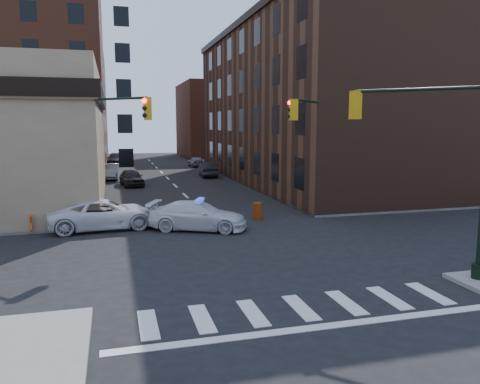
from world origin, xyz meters
TOP-DOWN VIEW (x-y plane):
  - ground at (0.00, 0.00)m, footprint 140.00×140.00m
  - sidewalk_ne at (23.00, 32.75)m, footprint 34.00×54.50m
  - commercial_row_ne at (13.00, 22.50)m, footprint 14.00×34.00m
  - filler_nw at (-16.00, 62.00)m, footprint 20.00×18.00m
  - filler_ne at (14.00, 58.00)m, footprint 16.00×16.00m
  - signal_pole_se at (6.04, -5.52)m, footprint 5.40×5.27m
  - signal_pole_nw at (-5.85, 5.34)m, footprint 3.58×3.67m
  - signal_pole_ne at (5.84, 5.35)m, footprint 3.67×3.58m
  - tree_ne_near at (7.50, 26.00)m, footprint 3.00×3.00m
  - tree_ne_far at (7.50, 34.00)m, footprint 3.00×3.00m
  - police_car at (-1.12, 4.33)m, footprint 5.48×3.89m
  - pickup at (-5.80, 5.80)m, footprint 5.87×3.15m
  - parked_car_wnear at (-3.72, 22.99)m, footprint 2.23×4.45m
  - parked_car_wfar at (-5.50, 28.71)m, footprint 1.93×4.70m
  - parked_car_wdeep at (-4.86, 44.87)m, footprint 2.81×5.54m
  - parked_car_enear at (4.22, 28.35)m, footprint 1.85×4.56m
  - parked_car_efar at (5.02, 40.09)m, footprint 1.65×3.95m
  - pedestrian_a at (-6.50, 8.26)m, footprint 0.87×0.83m
  - pedestrian_b at (-9.45, 6.00)m, footprint 0.97×0.81m
  - pedestrian_c at (-11.05, 9.30)m, footprint 1.02×1.18m
  - barrel_road at (2.65, 6.00)m, footprint 0.70×0.70m
  - barrel_bank at (-5.50, 7.84)m, footprint 0.68×0.68m
  - barricade_nw_a at (-9.50, 7.64)m, footprint 1.33×0.81m
  - barricade_nw_b at (-8.89, 5.70)m, footprint 1.26×0.76m

SIDE VIEW (x-z plane):
  - ground at x=0.00m, z-range 0.00..0.00m
  - sidewalk_ne at x=23.00m, z-range 0.00..0.15m
  - barrel_bank at x=-5.50m, z-range 0.00..0.91m
  - barrel_road at x=2.65m, z-range 0.00..0.98m
  - barricade_nw_b at x=-8.89m, z-range 0.15..1.04m
  - barricade_nw_a at x=-9.50m, z-range 0.15..1.08m
  - parked_car_efar at x=5.02m, z-range 0.00..1.34m
  - parked_car_wnear at x=-3.72m, z-range 0.00..1.45m
  - parked_car_enear at x=4.22m, z-range 0.00..1.47m
  - police_car at x=-1.12m, z-range 0.00..1.47m
  - parked_car_wfar at x=-5.50m, z-range 0.00..1.52m
  - parked_car_wdeep at x=-4.86m, z-range 0.00..1.54m
  - pickup at x=-5.80m, z-range 0.00..1.57m
  - pedestrian_b at x=-9.45m, z-range 0.15..1.94m
  - pedestrian_c at x=-11.05m, z-range 0.15..2.05m
  - pedestrian_a at x=-6.50m, z-range 0.15..2.16m
  - tree_ne_near at x=7.50m, z-range 1.06..5.91m
  - tree_ne_far at x=7.50m, z-range 1.06..5.91m
  - signal_pole_nw at x=-5.85m, z-range 0.34..8.34m
  - signal_pole_ne at x=5.84m, z-range 0.34..8.34m
  - signal_pole_se at x=6.04m, z-range 0.61..8.61m
  - filler_ne at x=14.00m, z-range 0.00..12.00m
  - commercial_row_ne at x=13.00m, z-range 0.00..14.00m
  - filler_nw at x=-16.00m, z-range 0.00..16.00m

